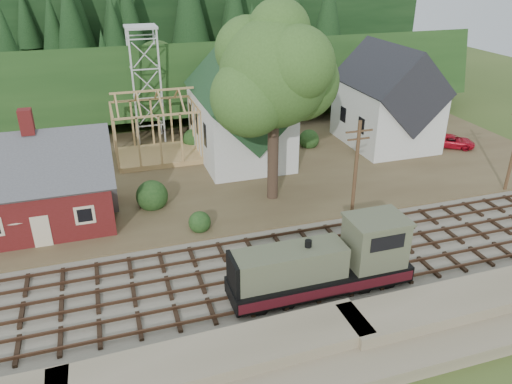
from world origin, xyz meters
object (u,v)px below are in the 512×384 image
object	(u,v)px
car_blue	(94,200)
car_red	(452,141)
locomotive	(328,264)
patio_set	(16,215)

from	to	relation	value
car_blue	car_red	distance (m)	36.84
locomotive	patio_set	xyz separation A→B (m)	(-18.51, 11.54, 0.47)
locomotive	car_blue	size ratio (longest dim) A/B	3.04
car_red	patio_set	bearing A→B (deg)	133.02
locomotive	car_red	size ratio (longest dim) A/B	2.39
locomotive	car_red	distance (m)	29.87
car_blue	patio_set	bearing A→B (deg)	-166.11
locomotive	car_red	bearing A→B (deg)	38.57
locomotive	car_red	world-z (taller)	locomotive
car_red	patio_set	size ratio (longest dim) A/B	1.83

